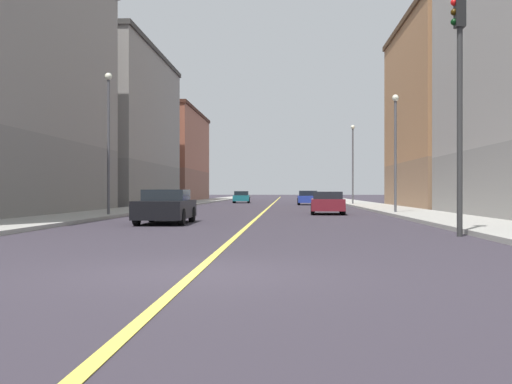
% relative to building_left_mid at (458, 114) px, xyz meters
% --- Properties ---
extents(ground_plane, '(400.00, 400.00, 0.00)m').
position_rel_building_left_mid_xyz_m(ground_plane, '(-14.35, -38.04, -7.12)').
color(ground_plane, '#312C35').
rests_on(ground_plane, ground).
extents(sidewalk_left, '(3.42, 168.00, 0.15)m').
position_rel_building_left_mid_xyz_m(sidewalk_left, '(-5.89, 10.96, -7.05)').
color(sidewalk_left, '#9E9B93').
rests_on(sidewalk_left, ground).
extents(sidewalk_right, '(3.42, 168.00, 0.15)m').
position_rel_building_left_mid_xyz_m(sidewalk_right, '(-22.81, 10.96, -7.05)').
color(sidewalk_right, '#9E9B93').
rests_on(sidewalk_right, ground).
extents(lane_center_stripe, '(0.16, 154.00, 0.01)m').
position_rel_building_left_mid_xyz_m(lane_center_stripe, '(-14.35, 10.96, -7.12)').
color(lane_center_stripe, '#E5D14C').
rests_on(lane_center_stripe, ground).
extents(building_left_mid, '(8.67, 17.56, 14.23)m').
position_rel_building_left_mid_xyz_m(building_left_mid, '(0.00, 0.00, 0.00)').
color(building_left_mid, '#8F6B4F').
rests_on(building_left_mid, ground).
extents(building_right_midblock, '(8.67, 21.90, 13.94)m').
position_rel_building_left_mid_xyz_m(building_right_midblock, '(-28.71, 8.20, -0.14)').
color(building_right_midblock, slate).
rests_on(building_right_midblock, ground).
extents(building_right_distant, '(8.67, 22.31, 11.75)m').
position_rel_building_left_mid_xyz_m(building_right_distant, '(-28.71, 33.46, -1.24)').
color(building_right_distant, brown).
rests_on(building_right_distant, ground).
extents(traffic_light_left_near, '(0.40, 0.32, 6.84)m').
position_rel_building_left_mid_xyz_m(traffic_light_left_near, '(-8.02, -29.80, -2.76)').
color(traffic_light_left_near, '#2D2D2D').
rests_on(traffic_light_left_near, ground).
extents(street_lamp_left_near, '(0.36, 0.36, 6.41)m').
position_rel_building_left_mid_xyz_m(street_lamp_left_near, '(-7.00, -13.47, -3.04)').
color(street_lamp_left_near, '#4C4C51').
rests_on(street_lamp_left_near, ground).
extents(street_lamp_right_near, '(0.36, 0.36, 6.97)m').
position_rel_building_left_mid_xyz_m(street_lamp_right_near, '(-21.70, -17.51, -2.74)').
color(street_lamp_right_near, '#4C4C51').
rests_on(street_lamp_right_near, ground).
extents(street_lamp_left_far, '(0.36, 0.36, 7.08)m').
position_rel_building_left_mid_xyz_m(street_lamp_left_far, '(-7.00, 8.64, -2.68)').
color(street_lamp_left_far, '#4C4C51').
rests_on(street_lamp_left_far, ground).
extents(car_teal, '(1.92, 4.38, 1.27)m').
position_rel_building_left_mid_xyz_m(car_teal, '(-17.86, 19.53, -6.50)').
color(car_teal, '#196670').
rests_on(car_teal, ground).
extents(car_maroon, '(1.98, 4.03, 1.26)m').
position_rel_building_left_mid_xyz_m(car_maroon, '(-10.66, -12.94, -6.49)').
color(car_maroon, maroon).
rests_on(car_maroon, ground).
extents(car_black, '(1.96, 4.44, 1.35)m').
position_rel_building_left_mid_xyz_m(car_black, '(-17.73, -23.22, -6.46)').
color(car_black, black).
rests_on(car_black, ground).
extents(car_blue, '(1.94, 4.33, 1.32)m').
position_rel_building_left_mid_xyz_m(car_blue, '(-10.98, 10.50, -6.49)').
color(car_blue, '#23389E').
rests_on(car_blue, ground).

